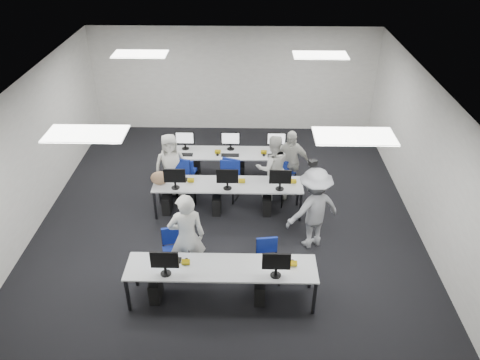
{
  "coord_description": "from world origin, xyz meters",
  "views": [
    {
      "loc": [
        0.43,
        -8.25,
        6.08
      ],
      "look_at": [
        0.27,
        -0.07,
        1.0
      ],
      "focal_mm": 35.0,
      "sensor_mm": 36.0,
      "label": 1
    }
  ],
  "objects_px": {
    "student_3": "(290,162)",
    "chair_4": "(275,190)",
    "chair_6": "(231,179)",
    "student_0": "(187,237)",
    "chair_2": "(186,189)",
    "chair_5": "(185,179)",
    "desk_mid": "(228,186)",
    "chair_7": "(284,180)",
    "photographer": "(314,209)",
    "student_1": "(273,168)",
    "chair_1": "(268,268)",
    "chair_0": "(176,260)",
    "chair_3": "(228,186)",
    "student_2": "(171,165)",
    "desk_front": "(221,269)"
  },
  "relations": [
    {
      "from": "desk_mid",
      "to": "chair_1",
      "type": "height_order",
      "value": "chair_1"
    },
    {
      "from": "student_1",
      "to": "chair_3",
      "type": "bearing_deg",
      "value": -9.19
    },
    {
      "from": "chair_5",
      "to": "chair_7",
      "type": "xyz_separation_m",
      "value": [
        2.33,
        0.08,
        -0.03
      ]
    },
    {
      "from": "desk_front",
      "to": "photographer",
      "type": "bearing_deg",
      "value": 41.83
    },
    {
      "from": "chair_6",
      "to": "student_1",
      "type": "bearing_deg",
      "value": -13.48
    },
    {
      "from": "chair_1",
      "to": "student_1",
      "type": "relative_size",
      "value": 0.52
    },
    {
      "from": "chair_2",
      "to": "student_3",
      "type": "height_order",
      "value": "student_3"
    },
    {
      "from": "chair_6",
      "to": "student_0",
      "type": "bearing_deg",
      "value": -97.21
    },
    {
      "from": "chair_3",
      "to": "chair_6",
      "type": "bearing_deg",
      "value": 104.19
    },
    {
      "from": "student_0",
      "to": "student_3",
      "type": "distance_m",
      "value": 3.52
    },
    {
      "from": "photographer",
      "to": "chair_7",
      "type": "bearing_deg",
      "value": -102.97
    },
    {
      "from": "chair_2",
      "to": "student_3",
      "type": "distance_m",
      "value": 2.45
    },
    {
      "from": "student_1",
      "to": "photographer",
      "type": "distance_m",
      "value": 1.83
    },
    {
      "from": "chair_4",
      "to": "student_2",
      "type": "distance_m",
      "value": 2.44
    },
    {
      "from": "chair_0",
      "to": "student_0",
      "type": "height_order",
      "value": "student_0"
    },
    {
      "from": "chair_6",
      "to": "desk_front",
      "type": "bearing_deg",
      "value": -85.05
    },
    {
      "from": "desk_mid",
      "to": "chair_2",
      "type": "xyz_separation_m",
      "value": [
        -0.99,
        0.45,
        -0.4
      ]
    },
    {
      "from": "chair_1",
      "to": "chair_6",
      "type": "height_order",
      "value": "chair_6"
    },
    {
      "from": "photographer",
      "to": "student_2",
      "type": "bearing_deg",
      "value": -55.51
    },
    {
      "from": "student_1",
      "to": "student_2",
      "type": "height_order",
      "value": "student_1"
    },
    {
      "from": "student_3",
      "to": "chair_4",
      "type": "bearing_deg",
      "value": -120.35
    },
    {
      "from": "chair_3",
      "to": "chair_5",
      "type": "bearing_deg",
      "value": -173.99
    },
    {
      "from": "desk_front",
      "to": "student_0",
      "type": "height_order",
      "value": "student_0"
    },
    {
      "from": "chair_0",
      "to": "chair_6",
      "type": "height_order",
      "value": "chair_0"
    },
    {
      "from": "chair_5",
      "to": "student_0",
      "type": "distance_m",
      "value": 2.96
    },
    {
      "from": "chair_2",
      "to": "chair_5",
      "type": "xyz_separation_m",
      "value": [
        -0.07,
        0.4,
        0.02
      ]
    },
    {
      "from": "desk_front",
      "to": "chair_3",
      "type": "xyz_separation_m",
      "value": [
        -0.02,
        3.19,
        -0.39
      ]
    },
    {
      "from": "chair_0",
      "to": "chair_6",
      "type": "distance_m",
      "value": 3.0
    },
    {
      "from": "student_0",
      "to": "student_2",
      "type": "bearing_deg",
      "value": -88.15
    },
    {
      "from": "desk_front",
      "to": "chair_5",
      "type": "height_order",
      "value": "chair_5"
    },
    {
      "from": "chair_1",
      "to": "desk_mid",
      "type": "bearing_deg",
      "value": 103.43
    },
    {
      "from": "student_1",
      "to": "student_3",
      "type": "distance_m",
      "value": 0.47
    },
    {
      "from": "photographer",
      "to": "student_3",
      "type": "bearing_deg",
      "value": -105.38
    },
    {
      "from": "chair_4",
      "to": "chair_6",
      "type": "bearing_deg",
      "value": 168.07
    },
    {
      "from": "desk_front",
      "to": "student_2",
      "type": "xyz_separation_m",
      "value": [
        -1.33,
        3.32,
        0.08
      ]
    },
    {
      "from": "chair_3",
      "to": "photographer",
      "type": "relative_size",
      "value": 0.53
    },
    {
      "from": "chair_0",
      "to": "chair_2",
      "type": "bearing_deg",
      "value": 78.08
    },
    {
      "from": "chair_2",
      "to": "chair_7",
      "type": "bearing_deg",
      "value": 2.84
    },
    {
      "from": "chair_1",
      "to": "chair_6",
      "type": "relative_size",
      "value": 0.92
    },
    {
      "from": "chair_7",
      "to": "student_3",
      "type": "height_order",
      "value": "student_3"
    },
    {
      "from": "chair_6",
      "to": "student_0",
      "type": "distance_m",
      "value": 3.08
    },
    {
      "from": "chair_1",
      "to": "student_1",
      "type": "bearing_deg",
      "value": 78.59
    },
    {
      "from": "chair_7",
      "to": "chair_0",
      "type": "bearing_deg",
      "value": -146.15
    },
    {
      "from": "chair_4",
      "to": "chair_7",
      "type": "xyz_separation_m",
      "value": [
        0.23,
        0.48,
        -0.02
      ]
    },
    {
      "from": "chair_7",
      "to": "photographer",
      "type": "relative_size",
      "value": 0.5
    },
    {
      "from": "student_0",
      "to": "student_3",
      "type": "xyz_separation_m",
      "value": [
        2.01,
        2.88,
        -0.1
      ]
    },
    {
      "from": "student_3",
      "to": "chair_3",
      "type": "bearing_deg",
      "value": -160.44
    },
    {
      "from": "chair_0",
      "to": "chair_7",
      "type": "height_order",
      "value": "chair_0"
    },
    {
      "from": "student_1",
      "to": "student_3",
      "type": "relative_size",
      "value": 1.0
    },
    {
      "from": "chair_3",
      "to": "student_2",
      "type": "xyz_separation_m",
      "value": [
        -1.31,
        0.13,
        0.47
      ]
    }
  ]
}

